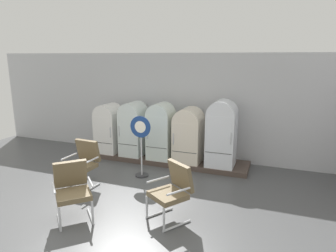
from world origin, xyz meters
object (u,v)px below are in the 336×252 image
Objects in this scene: refrigerator_0 at (109,127)px; armchair_center at (72,188)px; refrigerator_3 at (188,133)px; armchair_right at (173,189)px; armchair_left at (83,161)px; refrigerator_1 at (133,127)px; sign_stand at (141,146)px; refrigerator_2 at (161,129)px; refrigerator_4 at (222,131)px.

armchair_center is (1.22, -3.21, -0.28)m from refrigerator_0.
refrigerator_3 is 1.39× the size of armchair_right.
refrigerator_0 is at bearing 105.85° from armchair_left.
refrigerator_3 is 3.43m from armchair_center.
refrigerator_0 is 0.98× the size of refrigerator_3.
refrigerator_1 is at bearing 128.36° from armchair_right.
sign_stand is at bearing 130.69° from armchair_right.
refrigerator_2 is 1.06× the size of refrigerator_3.
armchair_left is at bearing -131.35° from refrigerator_3.
sign_stand is (1.52, -1.07, -0.10)m from refrigerator_0.
refrigerator_3 is at bearing 0.46° from refrigerator_0.
refrigerator_3 is (0.75, 0.03, -0.05)m from refrigerator_2.
armchair_left is at bearing -74.15° from refrigerator_0.
sign_stand is (0.95, 0.93, 0.19)m from armchair_left.
refrigerator_0 is 3.44m from armchair_center.
refrigerator_4 reaches higher than armchair_center.
refrigerator_3 is at bearing 70.78° from armchair_center.
armchair_center is at bearing -109.22° from refrigerator_3.
refrigerator_4 reaches higher than armchair_right.
refrigerator_1 is at bearing 179.68° from refrigerator_4.
refrigerator_3 is at bearing 52.82° from sign_stand.
armchair_right is 2.07m from sign_stand.
refrigerator_4 is at bearing 37.25° from armchair_left.
sign_stand is (0.30, 2.14, 0.19)m from armchair_center.
refrigerator_1 is 1.58m from refrigerator_3.
refrigerator_2 is 1.02× the size of sign_stand.
sign_stand is at bearing -35.20° from refrigerator_0.
refrigerator_0 is at bearing 137.38° from armchair_right.
refrigerator_0 is 0.94× the size of refrigerator_1.
sign_stand is at bearing -55.29° from refrigerator_1.
armchair_left is at bearing 164.55° from armchair_right.
refrigerator_1 is 1.45× the size of armchair_left.
armchair_left is (-0.20, -2.01, -0.33)m from refrigerator_1.
refrigerator_3 reaches higher than armchair_center.
refrigerator_1 is at bearing 0.90° from refrigerator_0.
refrigerator_3 is 1.39× the size of armchair_left.
refrigerator_3 reaches higher than armchair_right.
armchair_right is (2.86, -2.63, -0.28)m from refrigerator_0.
refrigerator_1 is at bearing 178.46° from refrigerator_2.
refrigerator_2 is at bearing 115.84° from armchair_right.
refrigerator_3 is at bearing 101.05° from armchair_right.
refrigerator_1 is 2.05m from armchair_left.
refrigerator_2 is at bearing -179.69° from refrigerator_4.
refrigerator_4 is 2.00m from sign_stand.
refrigerator_4 is at bearing -1.36° from refrigerator_3.
sign_stand is at bearing -127.18° from refrigerator_3.
refrigerator_0 is at bearing 179.64° from refrigerator_2.
refrigerator_1 is 0.89× the size of refrigerator_4.
refrigerator_3 is 2.72m from armchair_right.
armchair_left and armchair_right have the same top height.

